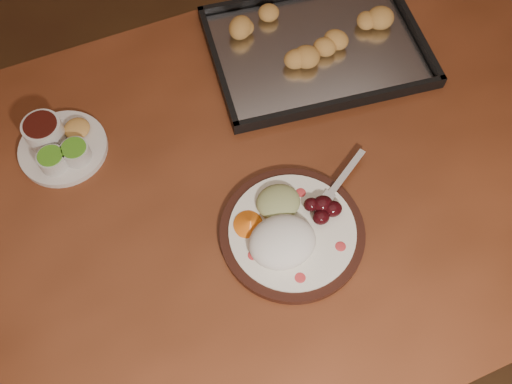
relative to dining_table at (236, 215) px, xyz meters
name	(u,v)px	position (x,y,z in m)	size (l,w,h in m)	color
ground	(260,235)	(0.13, 0.21, -0.65)	(4.00, 4.00, 0.00)	brown
dining_table	(236,215)	(0.00, 0.00, 0.00)	(1.55, 0.98, 0.75)	brown
dinner_plate	(289,231)	(0.06, -0.11, 0.12)	(0.31, 0.25, 0.06)	black
condiment_saucer	(58,144)	(-0.28, 0.20, 0.12)	(0.16, 0.16, 0.06)	silver
baking_tray	(317,46)	(0.27, 0.26, 0.11)	(0.46, 0.35, 0.05)	black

